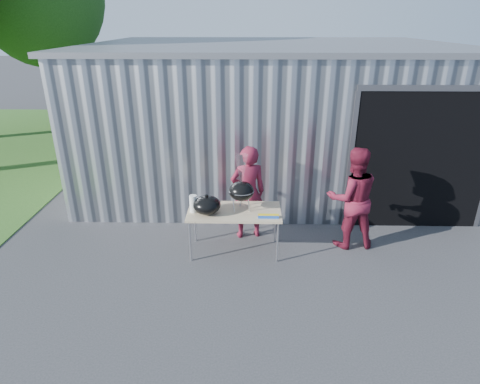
{
  "coord_description": "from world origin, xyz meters",
  "views": [
    {
      "loc": [
        0.24,
        -5.09,
        3.58
      ],
      "look_at": [
        0.12,
        0.78,
        1.05
      ],
      "focal_mm": 30.0,
      "sensor_mm": 36.0,
      "label": 1
    }
  ],
  "objects_px": {
    "kettle_grill": "(241,185)",
    "person_bystander": "(352,198)",
    "person_cook": "(248,193)",
    "folding_table": "(234,213)"
  },
  "relations": [
    {
      "from": "person_cook",
      "to": "folding_table",
      "type": "bearing_deg",
      "value": 54.17
    },
    {
      "from": "person_cook",
      "to": "person_bystander",
      "type": "xyz_separation_m",
      "value": [
        1.72,
        -0.27,
        0.03
      ]
    },
    {
      "from": "person_cook",
      "to": "person_bystander",
      "type": "distance_m",
      "value": 1.74
    },
    {
      "from": "kettle_grill",
      "to": "person_cook",
      "type": "xyz_separation_m",
      "value": [
        0.11,
        0.49,
        -0.34
      ]
    },
    {
      "from": "folding_table",
      "to": "person_cook",
      "type": "bearing_deg",
      "value": 67.57
    },
    {
      "from": "person_cook",
      "to": "kettle_grill",
      "type": "bearing_deg",
      "value": 64.54
    },
    {
      "from": "kettle_grill",
      "to": "person_bystander",
      "type": "bearing_deg",
      "value": 7.06
    },
    {
      "from": "folding_table",
      "to": "person_bystander",
      "type": "distance_m",
      "value": 1.96
    },
    {
      "from": "kettle_grill",
      "to": "person_bystander",
      "type": "distance_m",
      "value": 1.87
    },
    {
      "from": "folding_table",
      "to": "kettle_grill",
      "type": "bearing_deg",
      "value": 17.47
    }
  ]
}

